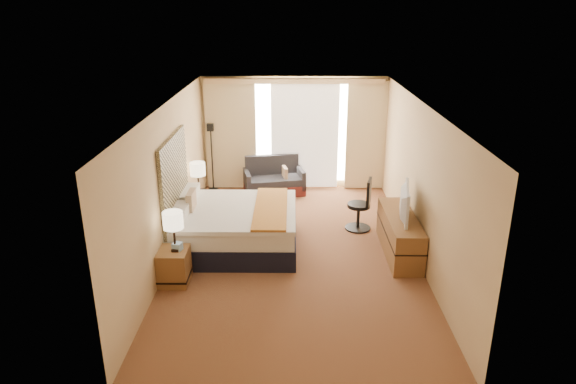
{
  "coord_description": "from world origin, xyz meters",
  "views": [
    {
      "loc": [
        -0.04,
        -8.12,
        4.09
      ],
      "look_at": [
        -0.11,
        0.4,
        0.98
      ],
      "focal_mm": 32.0,
      "sensor_mm": 36.0,
      "label": 1
    }
  ],
  "objects_px": {
    "lamp_left": "(173,221)",
    "bed": "(235,227)",
    "nightstand_left": "(174,266)",
    "floor_lamp": "(211,143)",
    "desk_chair": "(362,207)",
    "media_dresser": "(400,234)",
    "loveseat": "(274,181)",
    "nightstand_right": "(201,207)",
    "lamp_right": "(198,170)",
    "television": "(400,202)"
  },
  "relations": [
    {
      "from": "loveseat",
      "to": "bed",
      "type": "bearing_deg",
      "value": -114.31
    },
    {
      "from": "television",
      "to": "loveseat",
      "type": "bearing_deg",
      "value": 46.0
    },
    {
      "from": "bed",
      "to": "desk_chair",
      "type": "bearing_deg",
      "value": 18.39
    },
    {
      "from": "media_dresser",
      "to": "bed",
      "type": "height_order",
      "value": "bed"
    },
    {
      "from": "floor_lamp",
      "to": "loveseat",
      "type": "bearing_deg",
      "value": -10.21
    },
    {
      "from": "media_dresser",
      "to": "lamp_left",
      "type": "xyz_separation_m",
      "value": [
        -3.65,
        -1.06,
        0.7
      ]
    },
    {
      "from": "desk_chair",
      "to": "television",
      "type": "distance_m",
      "value": 1.32
    },
    {
      "from": "nightstand_right",
      "to": "lamp_right",
      "type": "height_order",
      "value": "lamp_right"
    },
    {
      "from": "loveseat",
      "to": "floor_lamp",
      "type": "relative_size",
      "value": 0.93
    },
    {
      "from": "desk_chair",
      "to": "television",
      "type": "xyz_separation_m",
      "value": [
        0.49,
        -1.1,
        0.53
      ]
    },
    {
      "from": "loveseat",
      "to": "nightstand_right",
      "type": "bearing_deg",
      "value": -143.82
    },
    {
      "from": "nightstand_left",
      "to": "television",
      "type": "distance_m",
      "value": 3.84
    },
    {
      "from": "desk_chair",
      "to": "lamp_right",
      "type": "distance_m",
      "value": 3.29
    },
    {
      "from": "media_dresser",
      "to": "floor_lamp",
      "type": "relative_size",
      "value": 1.15
    },
    {
      "from": "desk_chair",
      "to": "lamp_left",
      "type": "height_order",
      "value": "lamp_left"
    },
    {
      "from": "nightstand_right",
      "to": "loveseat",
      "type": "distance_m",
      "value": 2.13
    },
    {
      "from": "nightstand_right",
      "to": "media_dresser",
      "type": "xyz_separation_m",
      "value": [
        3.7,
        -1.45,
        0.07
      ]
    },
    {
      "from": "nightstand_left",
      "to": "floor_lamp",
      "type": "relative_size",
      "value": 0.35
    },
    {
      "from": "nightstand_left",
      "to": "lamp_right",
      "type": "xyz_separation_m",
      "value": [
        -0.03,
        2.55,
        0.77
      ]
    },
    {
      "from": "media_dresser",
      "to": "television",
      "type": "xyz_separation_m",
      "value": [
        -0.05,
        -0.09,
        0.63
      ]
    },
    {
      "from": "desk_chair",
      "to": "television",
      "type": "bearing_deg",
      "value": -51.58
    },
    {
      "from": "loveseat",
      "to": "lamp_right",
      "type": "xyz_separation_m",
      "value": [
        -1.45,
        -1.54,
        0.77
      ]
    },
    {
      "from": "nightstand_right",
      "to": "media_dresser",
      "type": "distance_m",
      "value": 3.97
    },
    {
      "from": "nightstand_left",
      "to": "loveseat",
      "type": "distance_m",
      "value": 4.33
    },
    {
      "from": "media_dresser",
      "to": "desk_chair",
      "type": "distance_m",
      "value": 1.15
    },
    {
      "from": "lamp_left",
      "to": "floor_lamp",
      "type": "bearing_deg",
      "value": 90.99
    },
    {
      "from": "bed",
      "to": "desk_chair",
      "type": "xyz_separation_m",
      "value": [
        2.36,
        0.78,
        0.07
      ]
    },
    {
      "from": "nightstand_right",
      "to": "lamp_left",
      "type": "relative_size",
      "value": 0.85
    },
    {
      "from": "bed",
      "to": "lamp_left",
      "type": "xyz_separation_m",
      "value": [
        -0.76,
        -1.29,
        0.66
      ]
    },
    {
      "from": "bed",
      "to": "loveseat",
      "type": "relative_size",
      "value": 1.48
    },
    {
      "from": "bed",
      "to": "lamp_left",
      "type": "bearing_deg",
      "value": -120.58
    },
    {
      "from": "television",
      "to": "lamp_left",
      "type": "bearing_deg",
      "value": 115.58
    },
    {
      "from": "lamp_left",
      "to": "bed",
      "type": "bearing_deg",
      "value": 59.42
    },
    {
      "from": "media_dresser",
      "to": "lamp_left",
      "type": "height_order",
      "value": "lamp_left"
    },
    {
      "from": "media_dresser",
      "to": "bed",
      "type": "distance_m",
      "value": 2.9
    },
    {
      "from": "loveseat",
      "to": "desk_chair",
      "type": "relative_size",
      "value": 1.43
    },
    {
      "from": "nightstand_right",
      "to": "bed",
      "type": "height_order",
      "value": "bed"
    },
    {
      "from": "media_dresser",
      "to": "lamp_left",
      "type": "bearing_deg",
      "value": -163.76
    },
    {
      "from": "bed",
      "to": "loveseat",
      "type": "distance_m",
      "value": 2.88
    },
    {
      "from": "nightstand_left",
      "to": "media_dresser",
      "type": "relative_size",
      "value": 0.31
    },
    {
      "from": "nightstand_left",
      "to": "television",
      "type": "xyz_separation_m",
      "value": [
        3.65,
        0.96,
        0.71
      ]
    },
    {
      "from": "nightstand_left",
      "to": "nightstand_right",
      "type": "height_order",
      "value": "same"
    },
    {
      "from": "media_dresser",
      "to": "nightstand_left",
      "type": "bearing_deg",
      "value": -164.16
    },
    {
      "from": "floor_lamp",
      "to": "desk_chair",
      "type": "distance_m",
      "value": 3.98
    },
    {
      "from": "desk_chair",
      "to": "lamp_right",
      "type": "bearing_deg",
      "value": -174.03
    },
    {
      "from": "floor_lamp",
      "to": "desk_chair",
      "type": "xyz_separation_m",
      "value": [
        3.19,
        -2.29,
        -0.65
      ]
    },
    {
      "from": "loveseat",
      "to": "media_dresser",
      "type": "bearing_deg",
      "value": -65.2
    },
    {
      "from": "loveseat",
      "to": "desk_chair",
      "type": "bearing_deg",
      "value": -61.39
    },
    {
      "from": "television",
      "to": "desk_chair",
      "type": "bearing_deg",
      "value": 34.28
    },
    {
      "from": "desk_chair",
      "to": "lamp_left",
      "type": "xyz_separation_m",
      "value": [
        -3.12,
        -2.07,
        0.59
      ]
    }
  ]
}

